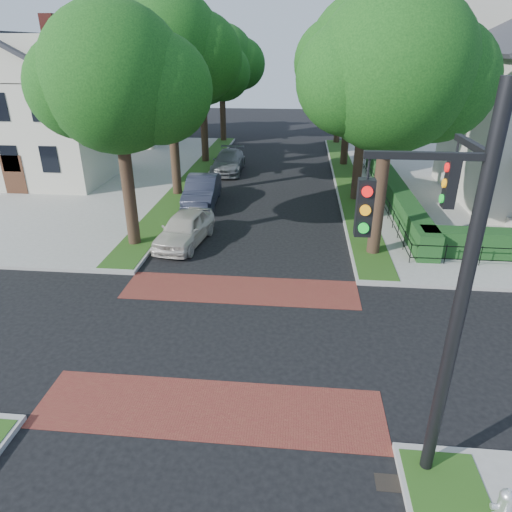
# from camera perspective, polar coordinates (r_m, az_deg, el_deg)

# --- Properties ---
(ground) EXTENTS (120.00, 120.00, 0.00)m
(ground) POSITION_cam_1_polar(r_m,az_deg,el_deg) (14.95, -3.51, -10.15)
(ground) COLOR black
(ground) RESTS_ON ground
(sidewalk_nw) EXTENTS (30.00, 30.00, 0.15)m
(sidewalk_nw) POSITION_cam_1_polar(r_m,az_deg,el_deg) (38.79, -28.85, 9.07)
(sidewalk_nw) COLOR gray
(sidewalk_nw) RESTS_ON ground
(crosswalk_far) EXTENTS (9.00, 2.20, 0.01)m
(crosswalk_far) POSITION_cam_1_polar(r_m,az_deg,el_deg) (17.64, -1.93, -4.23)
(crosswalk_far) COLOR maroon
(crosswalk_far) RESTS_ON ground
(crosswalk_near) EXTENTS (9.00, 2.20, 0.01)m
(crosswalk_near) POSITION_cam_1_polar(r_m,az_deg,el_deg) (12.50, -5.86, -18.47)
(crosswalk_near) COLOR maroon
(crosswalk_near) RESTS_ON ground
(storm_drain) EXTENTS (0.65, 0.45, 0.01)m
(storm_drain) POSITION_cam_1_polar(r_m,az_deg,el_deg) (11.32, 16.48, -25.56)
(storm_drain) COLOR black
(storm_drain) RESTS_ON ground
(grass_strip_ne) EXTENTS (1.60, 29.80, 0.02)m
(grass_strip_ne) POSITION_cam_1_polar(r_m,az_deg,el_deg) (32.48, 11.36, 9.27)
(grass_strip_ne) COLOR #2A4E16
(grass_strip_ne) RESTS_ON sidewalk_ne
(grass_strip_nw) EXTENTS (1.60, 29.80, 0.02)m
(grass_strip_nw) POSITION_cam_1_polar(r_m,az_deg,el_deg) (33.16, -7.81, 9.84)
(grass_strip_nw) COLOR #2A4E16
(grass_strip_nw) RESTS_ON sidewalk_nw
(tree_right_near) EXTENTS (7.75, 6.67, 10.66)m
(tree_right_near) POSITION_cam_1_polar(r_m,az_deg,el_deg) (19.68, 17.01, 21.07)
(tree_right_near) COLOR black
(tree_right_near) RESTS_ON sidewalk_ne
(tree_right_mid) EXTENTS (8.25, 7.09, 11.22)m
(tree_right_mid) POSITION_cam_1_polar(r_m,az_deg,el_deg) (27.59, 14.01, 22.90)
(tree_right_mid) COLOR black
(tree_right_mid) RESTS_ON sidewalk_ne
(tree_right_far) EXTENTS (7.25, 6.23, 9.74)m
(tree_right_far) POSITION_cam_1_polar(r_m,az_deg,el_deg) (36.53, 11.90, 21.66)
(tree_right_far) COLOR black
(tree_right_far) RESTS_ON sidewalk_ne
(tree_right_back) EXTENTS (7.50, 6.45, 10.20)m
(tree_right_back) POSITION_cam_1_polar(r_m,az_deg,el_deg) (45.49, 10.82, 22.70)
(tree_right_back) COLOR black
(tree_right_back) RESTS_ON sidewalk_ne
(tree_left_near) EXTENTS (7.50, 6.45, 10.20)m
(tree_left_near) POSITION_cam_1_polar(r_m,az_deg,el_deg) (20.77, -16.64, 20.25)
(tree_left_near) COLOR black
(tree_left_near) RESTS_ON sidewalk_nw
(tree_left_mid) EXTENTS (8.00, 6.88, 11.48)m
(tree_left_mid) POSITION_cam_1_polar(r_m,az_deg,el_deg) (28.35, -10.68, 23.93)
(tree_left_mid) COLOR black
(tree_left_mid) RESTS_ON sidewalk_nw
(tree_left_far) EXTENTS (7.00, 6.02, 9.86)m
(tree_left_far) POSITION_cam_1_polar(r_m,az_deg,el_deg) (37.11, -6.61, 22.36)
(tree_left_far) COLOR black
(tree_left_far) RESTS_ON sidewalk_nw
(tree_left_back) EXTENTS (7.75, 6.66, 10.44)m
(tree_left_back) POSITION_cam_1_polar(r_m,az_deg,el_deg) (45.97, -4.17, 23.23)
(tree_left_back) COLOR black
(tree_left_back) RESTS_ON sidewalk_nw
(hedge_main_road) EXTENTS (1.00, 18.00, 1.20)m
(hedge_main_road) POSITION_cam_1_polar(r_m,az_deg,el_deg) (28.75, 16.75, 7.94)
(hedge_main_road) COLOR #153D19
(hedge_main_road) RESTS_ON sidewalk_ne
(fence_main_road) EXTENTS (0.06, 18.00, 0.90)m
(fence_main_road) POSITION_cam_1_polar(r_m,az_deg,el_deg) (28.65, 15.13, 7.76)
(fence_main_road) COLOR black
(fence_main_road) RESTS_ON sidewalk_ne
(house_left_near) EXTENTS (10.00, 9.00, 10.14)m
(house_left_near) POSITION_cam_1_polar(r_m,az_deg,el_deg) (35.03, -25.77, 16.67)
(house_left_near) COLOR beige
(house_left_near) RESTS_ON sidewalk_nw
(house_left_far) EXTENTS (10.00, 9.00, 10.14)m
(house_left_far) POSITION_cam_1_polar(r_m,az_deg,el_deg) (47.60, -17.16, 19.47)
(house_left_far) COLOR beige
(house_left_far) RESTS_ON sidewalk_nw
(traffic_signal) EXTENTS (2.17, 2.00, 8.00)m
(traffic_signal) POSITION_cam_1_polar(r_m,az_deg,el_deg) (9.04, 23.06, -2.48)
(traffic_signal) COLOR black
(traffic_signal) RESTS_ON sidewalk_se
(parked_car_front) EXTENTS (2.42, 4.69, 1.53)m
(parked_car_front) POSITION_cam_1_polar(r_m,az_deg,el_deg) (21.72, -8.90, 3.42)
(parked_car_front) COLOR beige
(parked_car_front) RESTS_ON ground
(parked_car_middle) EXTENTS (2.02, 5.08, 1.65)m
(parked_car_middle) POSITION_cam_1_polar(r_m,az_deg,el_deg) (27.33, -6.76, 8.13)
(parked_car_middle) COLOR #232634
(parked_car_middle) RESTS_ON ground
(parked_car_rear) EXTENTS (2.20, 5.30, 1.53)m
(parked_car_rear) POSITION_cam_1_polar(r_m,az_deg,el_deg) (34.67, -3.47, 11.70)
(parked_car_rear) COLOR slate
(parked_car_rear) RESTS_ON ground
(fire_hydrant) EXTENTS (0.50, 0.50, 0.96)m
(fire_hydrant) POSITION_cam_1_polar(r_m,az_deg,el_deg) (10.88, 28.56, -26.01)
(fire_hydrant) COLOR silver
(fire_hydrant) RESTS_ON sidewalk_se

